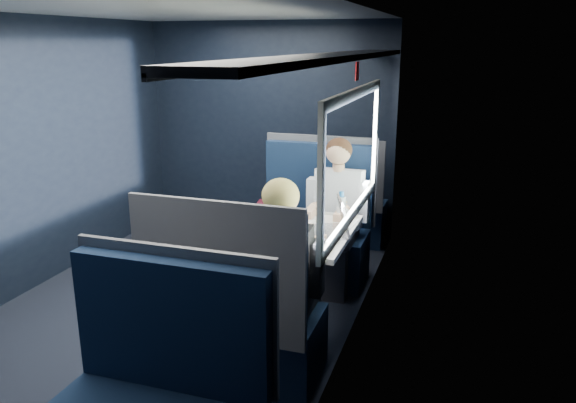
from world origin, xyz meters
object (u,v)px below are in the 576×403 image
(man, at_px, (336,208))
(bottle_small, at_px, (341,208))
(seat_bay_near, at_px, (311,232))
(seat_row_front, at_px, (336,206))
(woman, at_px, (283,269))
(cup, at_px, (344,214))
(seat_bay_far, at_px, (237,321))
(laptop, at_px, (334,224))
(table, at_px, (305,240))

(man, relative_size, bottle_small, 5.60)
(seat_bay_near, xyz_separation_m, seat_row_front, (0.01, 0.92, -0.01))
(woman, relative_size, cup, 15.85)
(seat_bay_far, bearing_deg, seat_bay_near, 90.42)
(woman, xyz_separation_m, laptop, (0.15, 0.71, 0.08))
(seat_bay_near, distance_m, cup, 0.76)
(seat_bay_far, bearing_deg, laptop, 65.57)
(table, distance_m, man, 0.70)
(seat_bay_far, xyz_separation_m, man, (0.25, 1.57, 0.30))
(table, bearing_deg, cup, 58.09)
(laptop, bearing_deg, seat_row_front, 102.58)
(seat_bay_far, height_order, woman, woman)
(table, relative_size, seat_bay_far, 0.79)
(table, relative_size, seat_row_front, 0.86)
(man, distance_m, bottle_small, 0.43)
(woman, bearing_deg, man, 90.00)
(seat_row_front, height_order, bottle_small, seat_row_front)
(seat_row_front, height_order, cup, seat_row_front)
(laptop, distance_m, cup, 0.34)
(woman, relative_size, laptop, 3.19)
(man, distance_m, cup, 0.39)
(seat_row_front, distance_m, bottle_small, 1.59)
(laptop, height_order, cup, laptop)
(bottle_small, bearing_deg, table, -122.42)
(man, bearing_deg, bottle_small, -71.39)
(table, relative_size, bottle_small, 4.24)
(seat_bay_near, distance_m, seat_bay_far, 1.75)
(table, height_order, seat_bay_far, seat_bay_far)
(table, xyz_separation_m, man, (0.07, 0.70, 0.06))
(seat_bay_near, height_order, seat_row_front, seat_bay_near)
(seat_bay_far, bearing_deg, man, 80.97)
(woman, xyz_separation_m, cup, (0.15, 1.05, 0.05))
(man, height_order, bottle_small, man)
(bottle_small, bearing_deg, laptop, -86.36)
(seat_row_front, bearing_deg, laptop, -77.42)
(table, distance_m, seat_bay_far, 0.93)
(seat_row_front, xyz_separation_m, man, (0.25, -1.10, 0.31))
(seat_bay_far, distance_m, seat_row_front, 2.67)
(table, xyz_separation_m, seat_bay_near, (-0.20, 0.87, -0.24))
(bottle_small, distance_m, cup, 0.07)
(table, relative_size, seat_bay_near, 0.79)
(seat_bay_near, relative_size, man, 0.95)
(cup, bearing_deg, man, 112.82)
(table, relative_size, laptop, 2.41)
(table, xyz_separation_m, bottle_small, (0.20, 0.31, 0.18))
(man, relative_size, laptop, 3.19)
(woman, relative_size, bottle_small, 5.60)
(seat_row_front, relative_size, bottle_small, 4.92)
(cup, bearing_deg, woman, -98.00)
(seat_bay_far, bearing_deg, bottle_small, 72.23)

